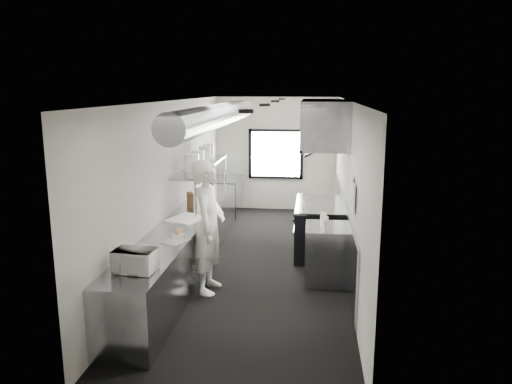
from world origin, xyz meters
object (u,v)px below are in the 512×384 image
(plate_stack_a, at_px, (191,163))
(small_plate, at_px, (178,235))
(prep_counter, at_px, (186,245))
(squeeze_bottle_e, at_px, (323,217))
(squeeze_bottle_c, at_px, (322,221))
(deli_tub_b, at_px, (143,248))
(squeeze_bottle_b, at_px, (326,223))
(range, at_px, (318,228))
(plate_stack_c, at_px, (205,154))
(bottle_station, at_px, (326,254))
(pass_shelf, at_px, (202,166))
(exhaust_hood, at_px, (324,124))
(squeeze_bottle_a, at_px, (325,226))
(far_work_table, at_px, (225,197))
(microwave, at_px, (135,261))
(cutting_board, at_px, (187,218))
(line_cook, at_px, (209,227))
(deli_tub_a, at_px, (135,256))
(knife_block, at_px, (190,200))
(squeeze_bottle_d, at_px, (325,219))
(plate_stack_b, at_px, (198,158))
(plate_stack_d, at_px, (209,152))

(plate_stack_a, bearing_deg, small_plate, -83.85)
(prep_counter, distance_m, small_plate, 1.05)
(small_plate, height_order, squeeze_bottle_e, squeeze_bottle_e)
(squeeze_bottle_c, bearing_deg, small_plate, -161.25)
(deli_tub_b, height_order, small_plate, deli_tub_b)
(squeeze_bottle_b, bearing_deg, range, 93.65)
(prep_counter, xyz_separation_m, deli_tub_b, (-0.13, -1.72, 0.50))
(plate_stack_c, bearing_deg, bottle_station, -40.57)
(pass_shelf, bearing_deg, deli_tub_b, -91.56)
(exhaust_hood, xyz_separation_m, plate_stack_a, (-2.30, -0.47, -0.67))
(plate_stack_c, height_order, squeeze_bottle_a, plate_stack_c)
(bottle_station, xyz_separation_m, plate_stack_c, (-2.35, 2.01, 1.28))
(far_work_table, bearing_deg, plate_stack_c, -91.58)
(squeeze_bottle_a, bearing_deg, microwave, -139.64)
(plate_stack_a, relative_size, squeeze_bottle_b, 1.60)
(cutting_board, distance_m, plate_stack_c, 2.01)
(line_cook, distance_m, squeeze_bottle_e, 1.89)
(plate_stack_c, bearing_deg, squeeze_bottle_e, -37.33)
(deli_tub_b, xyz_separation_m, squeeze_bottle_c, (2.36, 1.50, 0.05))
(deli_tub_a, relative_size, small_plate, 0.76)
(knife_block, bearing_deg, cutting_board, -100.67)
(deli_tub_a, distance_m, plate_stack_c, 3.91)
(small_plate, distance_m, squeeze_bottle_d, 2.32)
(range, bearing_deg, microwave, -121.04)
(small_plate, relative_size, squeeze_bottle_c, 0.98)
(squeeze_bottle_b, bearing_deg, exhaust_hood, 91.47)
(deli_tub_b, height_order, plate_stack_c, plate_stack_c)
(knife_block, relative_size, plate_stack_b, 0.83)
(exhaust_hood, distance_m, squeeze_bottle_a, 2.20)
(plate_stack_b, height_order, squeeze_bottle_c, plate_stack_b)
(far_work_table, xyz_separation_m, plate_stack_b, (-0.07, -2.40, 1.27))
(pass_shelf, xyz_separation_m, line_cook, (0.59, -2.26, -0.54))
(prep_counter, xyz_separation_m, plate_stack_c, (-0.05, 1.81, 1.28))
(pass_shelf, bearing_deg, bottle_station, -35.99)
(exhaust_hood, xyz_separation_m, far_work_table, (-2.25, 2.50, -1.94))
(bottle_station, height_order, plate_stack_a, plate_stack_a)
(plate_stack_d, xyz_separation_m, squeeze_bottle_d, (2.33, -2.27, -0.74))
(plate_stack_b, bearing_deg, squeeze_bottle_e, -28.17)
(pass_shelf, height_order, plate_stack_a, plate_stack_a)
(microwave, distance_m, squeeze_bottle_d, 3.24)
(bottle_station, distance_m, deli_tub_b, 2.91)
(bottle_station, bearing_deg, squeeze_bottle_d, 101.86)
(cutting_board, distance_m, plate_stack_d, 2.36)
(knife_block, bearing_deg, line_cook, -88.06)
(prep_counter, bearing_deg, small_plate, -82.51)
(squeeze_bottle_b, xyz_separation_m, squeeze_bottle_d, (-0.01, 0.26, -0.00))
(squeeze_bottle_b, relative_size, squeeze_bottle_e, 1.10)
(plate_stack_b, distance_m, plate_stack_d, 0.89)
(exhaust_hood, relative_size, range, 1.38)
(small_plate, xyz_separation_m, plate_stack_c, (-0.18, 2.75, 0.83))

